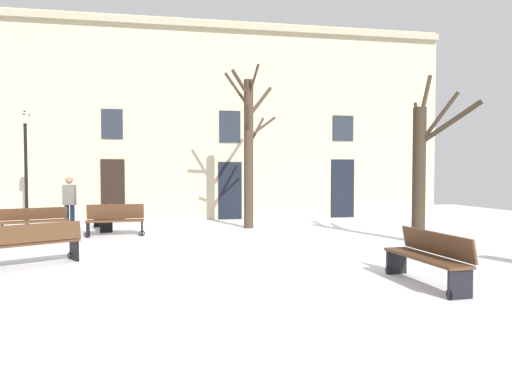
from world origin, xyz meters
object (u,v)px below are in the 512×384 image
Objects in this scene: tree_center at (249,146)px; bench_facing_shops at (104,215)px; bench_near_lamp at (35,221)px; person_strolling at (69,201)px; tree_foreground at (421,164)px; bench_near_center_tree at (115,220)px; streetlamp at (26,158)px; bench_back_to_back_left at (428,257)px; bench_far_corner at (30,243)px.

tree_center is 2.85× the size of bench_facing_shops.
bench_near_lamp is 1.08× the size of person_strolling.
person_strolling is (-5.92, 0.14, -1.83)m from tree_center.
bench_facing_shops is (-4.86, 0.35, -2.34)m from tree_center.
bench_near_lamp is (-10.79, 2.97, -1.69)m from tree_foreground.
bench_near_center_tree is at bearing 162.37° from tree_foreground.
bench_back_to_back_left is at bearing -44.48° from streetlamp.
bench_facing_shops is (-0.57, 1.64, 0.01)m from bench_near_center_tree.
tree_foreground is 5.78m from tree_center.
bench_far_corner is at bearing -115.33° from bench_back_to_back_left.
bench_near_center_tree is 0.90× the size of bench_near_lamp.
person_strolling is (-1.63, 1.43, 0.52)m from bench_near_center_tree.
tree_center reaches higher than bench_back_to_back_left.
tree_center is at bearing -14.79° from bench_near_lamp.
tree_center reaches higher than bench_near_lamp.
bench_near_lamp is (0.67, -1.43, -1.95)m from streetlamp.
person_strolling reaches higher than bench_facing_shops.
bench_facing_shops reaches higher than bench_far_corner.
bench_facing_shops is at bearing 105.03° from bench_near_center_tree.
tree_center reaches higher than bench_far_corner.
bench_facing_shops is at bearing -2.00° from streetlamp.
tree_foreground is 0.86× the size of tree_center.
streetlamp is 2.21× the size of person_strolling.
tree_foreground is 2.64× the size of person_strolling.
tree_center is 7.34m from streetlamp.
streetlamp reaches higher than bench_far_corner.
bench_far_corner is (-7.06, 2.77, -0.01)m from bench_back_to_back_left.
bench_far_corner is (-1.07, -4.36, -0.02)m from bench_near_center_tree.
bench_near_lamp is at bearing 164.62° from tree_foreground.
streetlamp is at bearing 176.57° from tree_center.
streetlamp is (-7.32, 0.44, -0.43)m from tree_center.
bench_back_to_back_left is at bearing -54.31° from bench_near_center_tree.
person_strolling is at bearing 34.26° from bench_near_lamp.
bench_far_corner is (-9.50, -1.68, -1.68)m from tree_foreground.
person_strolling is (-7.62, 8.56, 0.52)m from bench_back_to_back_left.
person_strolling is at bearing 134.49° from bench_near_center_tree.
tree_foreground reaches higher than bench_back_to_back_left.
bench_near_center_tree is 1.73m from bench_facing_shops.
bench_back_to_back_left reaches higher than bench_near_lamp.
streetlamp is 12.78m from bench_back_to_back_left.
bench_near_lamp is 1.46m from person_strolling.
bench_facing_shops reaches higher than bench_near_lamp.
person_strolling is at bearing -115.56° from bench_far_corner.
tree_foreground is 2.72× the size of bench_near_center_tree.
person_strolling is (-1.06, -0.21, 0.51)m from bench_facing_shops.
tree_foreground is 2.44× the size of bench_facing_shops.
bench_back_to_back_left is 1.07× the size of person_strolling.
bench_near_center_tree reaches higher than bench_back_to_back_left.
bench_near_lamp is (-1.78, -1.35, -0.04)m from bench_facing_shops.
streetlamp reaches higher than bench_back_to_back_left.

